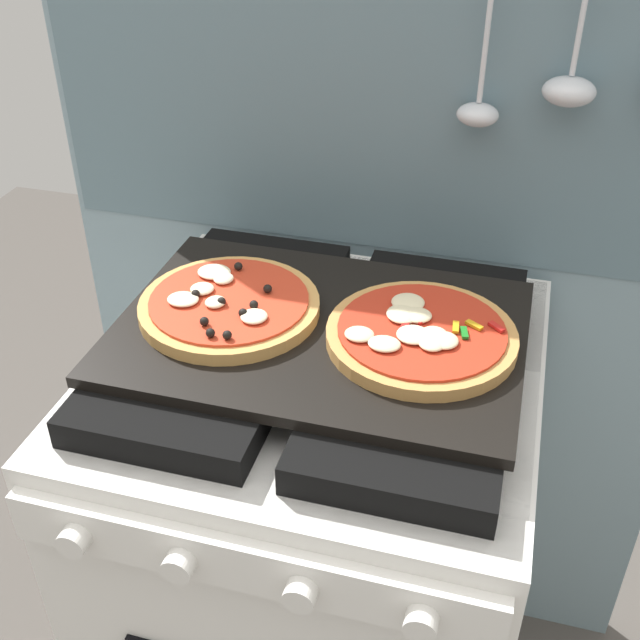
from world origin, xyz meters
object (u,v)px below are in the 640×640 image
(pizza_left, at_px, (229,304))
(pizza_right, at_px, (421,333))
(stove, at_px, (320,557))
(baking_tray, at_px, (320,331))

(pizza_left, distance_m, pizza_right, 0.26)
(stove, relative_size, baking_tray, 1.67)
(baking_tray, xyz_separation_m, pizza_right, (0.13, 0.00, 0.02))
(pizza_left, bearing_deg, pizza_right, 0.47)
(baking_tray, bearing_deg, stove, -90.00)
(pizza_left, relative_size, pizza_right, 1.00)
(stove, distance_m, pizza_right, 0.50)
(stove, bearing_deg, pizza_right, 2.09)
(stove, bearing_deg, baking_tray, 90.00)
(pizza_left, bearing_deg, stove, -1.22)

